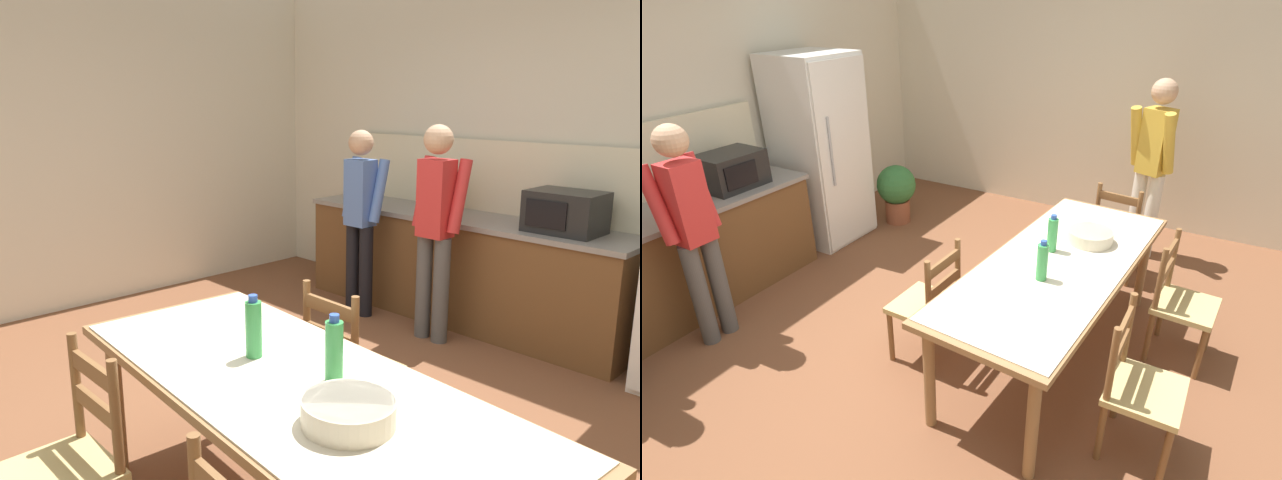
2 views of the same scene
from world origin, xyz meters
TOP-DOWN VIEW (x-y plane):
  - ground_plane at (0.00, 0.00)m, footprint 8.32×8.32m
  - wall_back at (0.00, 2.66)m, footprint 6.52×0.12m
  - wall_right at (3.26, 0.00)m, footprint 0.12×5.20m
  - kitchen_counter at (-0.71, 2.23)m, footprint 2.90×0.66m
  - refrigerator at (1.21, 2.19)m, footprint 0.75×0.73m
  - microwave at (0.18, 2.21)m, footprint 0.50×0.39m
  - dining_table at (0.48, -0.63)m, footprint 2.28×1.03m
  - bottle_near_centre at (0.20, -0.61)m, footprint 0.07×0.07m
  - bottle_off_centre at (0.59, -0.53)m, footprint 0.07×0.07m
  - serving_bowl at (0.86, -0.72)m, footprint 0.32×0.32m
  - chair_head_end at (1.87, -0.73)m, footprint 0.45×0.47m
  - chair_side_near_left at (-0.08, -1.32)m, footprint 0.42×0.40m
  - chair_side_far_left at (0.03, 0.13)m, footprint 0.43×0.41m
  - chair_side_near_right at (0.92, -1.39)m, footprint 0.45×0.43m
  - person_at_counter at (-0.57, 1.69)m, footprint 0.41×0.29m
  - person_by_table at (2.43, -0.83)m, footprint 0.39×0.49m
  - potted_plant at (1.87, 1.76)m, footprint 0.44×0.44m

SIDE VIEW (x-z plane):
  - ground_plane at x=0.00m, z-range 0.00..0.00m
  - potted_plant at x=1.87m, z-range 0.05..0.72m
  - chair_head_end at x=1.87m, z-range -0.01..0.90m
  - chair_side_near_left at x=-0.08m, z-range -0.01..0.90m
  - chair_side_far_left at x=0.03m, z-range -0.01..0.90m
  - chair_side_near_right at x=0.92m, z-range -0.01..0.90m
  - kitchen_counter at x=-0.71m, z-range 0.00..0.89m
  - dining_table at x=0.48m, z-range 0.31..1.10m
  - serving_bowl at x=0.86m, z-range 0.79..0.88m
  - bottle_near_centre at x=0.20m, z-range 0.77..1.04m
  - bottle_off_centre at x=0.59m, z-range 0.77..1.04m
  - person_at_counter at x=-0.57m, z-range 0.10..1.75m
  - refrigerator at x=1.21m, z-range 0.00..1.89m
  - person_by_table at x=2.43m, z-range 0.11..1.83m
  - microwave at x=0.18m, z-range 0.89..1.19m
  - wall_back at x=0.00m, z-range 0.00..2.90m
  - wall_right at x=3.26m, z-range 0.00..2.90m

